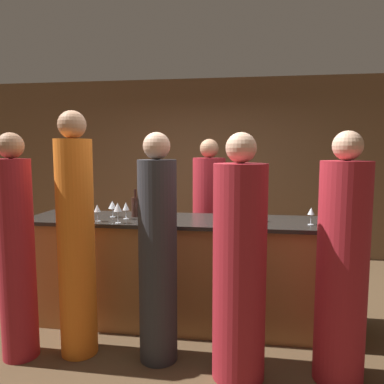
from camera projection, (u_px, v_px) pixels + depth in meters
ground_plane at (184, 322)px, 3.69m from camera, size 14.00×14.00×0.00m
back_wall at (210, 168)px, 6.00m from camera, size 8.00×0.06×2.80m
bar_counter at (184, 271)px, 3.63m from camera, size 3.06×0.71×1.03m
bartender at (209, 223)px, 4.34m from camera, size 0.37×0.37×1.81m
guest_0 at (16, 253)px, 2.99m from camera, size 0.28×0.28×1.82m
guest_1 at (239, 268)px, 2.72m from camera, size 0.39×0.39×1.81m
guest_2 at (158, 255)px, 2.95m from camera, size 0.30×0.30×1.82m
guest_3 at (76, 241)px, 3.03m from camera, size 0.30×0.30×1.99m
guest_4 at (342, 268)px, 2.67m from camera, size 0.36×0.36×1.82m
wine_bottle_0 at (135, 206)px, 3.69m from camera, size 0.08×0.08×0.27m
wine_glass_0 at (97, 209)px, 3.44m from camera, size 0.06×0.06×0.16m
wine_glass_1 at (258, 209)px, 3.44m from camera, size 0.07×0.07×0.15m
wine_glass_2 at (118, 208)px, 3.35m from camera, size 0.07×0.07×0.19m
wine_glass_3 at (87, 209)px, 3.46m from camera, size 0.07×0.07×0.15m
wine_glass_4 at (311, 212)px, 3.28m from camera, size 0.06×0.06×0.15m
wine_glass_5 at (113, 205)px, 3.67m from camera, size 0.08×0.08×0.16m
wine_glass_6 at (126, 207)px, 3.56m from camera, size 0.06×0.06×0.16m
wine_glass_7 at (143, 207)px, 3.54m from camera, size 0.08×0.08×0.16m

